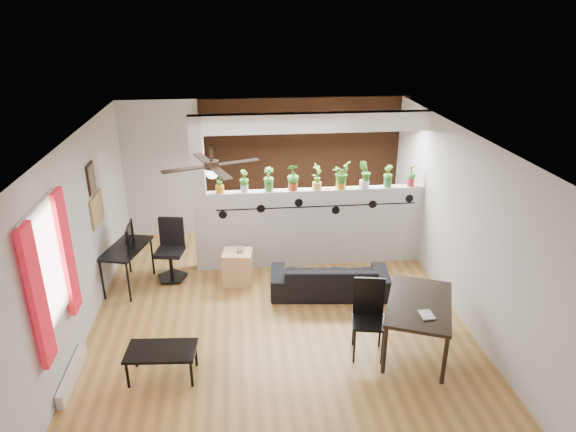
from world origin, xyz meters
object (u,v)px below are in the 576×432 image
Objects in this scene: potted_plant_4 at (317,176)px; office_chair at (171,253)px; potted_plant_5 at (341,175)px; dining_table at (419,307)px; potted_plant_6 at (365,174)px; ceiling_fan at (212,168)px; cup at (240,249)px; cube_shelf at (238,268)px; potted_plant_3 at (293,176)px; potted_plant_1 at (244,180)px; computer_desk at (126,251)px; potted_plant_8 at (411,175)px; potted_plant_2 at (269,179)px; potted_plant_7 at (388,175)px; folding_chair at (369,310)px; potted_plant_0 at (219,180)px; sofa at (330,278)px; coffee_table at (161,353)px.

potted_plant_4 is 0.43× the size of office_chair.
dining_table is at bearing -78.26° from potted_plant_5.
potted_plant_6 is 2.71m from dining_table.
potted_plant_4 is at bearing 48.37° from ceiling_fan.
dining_table is (2.21, -1.95, 0.02)m from cup.
potted_plant_5 reaches higher than cube_shelf.
ceiling_fan is 0.81× the size of dining_table.
potted_plant_3 reaches higher than cube_shelf.
potted_plant_1 is at bearing 82.98° from cube_shelf.
cup is (-0.90, -0.58, -0.98)m from potted_plant_3.
potted_plant_8 is at bearing 6.10° from computer_desk.
potted_plant_3 is at bearing 117.51° from dining_table.
potted_plant_2 is 1.06× the size of potted_plant_7.
potted_plant_5 is 3.97× the size of cup.
potted_plant_2 is at bearing 180.00° from potted_plant_7.
potted_plant_8 is (2.37, -0.00, -0.02)m from potted_plant_2.
potted_plant_3 is at bearing 105.23° from folding_chair.
potted_plant_0 is 3.52× the size of cup.
potted_plant_2 is 2.50m from computer_desk.
cube_shelf is (-0.55, -0.58, -1.28)m from potted_plant_2.
cup is (-1.29, -0.58, -0.98)m from potted_plant_4.
computer_desk is (-3.05, -0.49, -0.96)m from potted_plant_4.
cube_shelf is at bearing 180.00° from cup.
potted_plant_2 is 0.40m from potted_plant_3.
potted_plant_6 is 1.21× the size of potted_plant_7.
potted_plant_4 is 0.41× the size of computer_desk.
potted_plant_2 is 2.37m from potted_plant_8.
sofa is 1.51m from folding_chair.
cup is at bearing -12.45° from sofa.
ceiling_fan reaches higher than potted_plant_5.
potted_plant_8 is (1.58, 0.00, -0.04)m from potted_plant_4.
coffee_table is (-2.27, -2.73, -1.24)m from potted_plant_4.
potted_plant_7 is 1.03× the size of potted_plant_8.
potted_plant_8 is at bearing -0.00° from potted_plant_3.
coffee_table is at bearing -129.77° from potted_plant_4.
folding_chair is at bearing -117.62° from potted_plant_8.
dining_table is (1.31, -2.52, -0.96)m from potted_plant_3.
cup is (0.31, 1.22, -1.72)m from ceiling_fan.
potted_plant_4 is 2.68m from folding_chair.
potted_plant_1 is at bearing 180.00° from potted_plant_8.
potted_plant_2 reaches higher than cup.
potted_plant_1 is at bearing 12.97° from office_chair.
potted_plant_2 is at bearing 12.35° from computer_desk.
potted_plant_5 is at bearing 87.37° from folding_chair.
ceiling_fan is 2.64m from folding_chair.
potted_plant_3 reaches higher than potted_plant_8.
potted_plant_6 is at bearing 78.41° from folding_chair.
coffee_table is (-0.69, -2.73, -1.22)m from potted_plant_0.
office_chair is at bearing -10.91° from sofa.
potted_plant_1 reaches higher than computer_desk.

